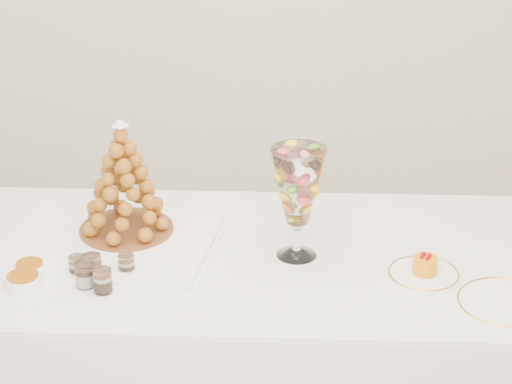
{
  "coord_description": "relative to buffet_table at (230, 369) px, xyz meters",
  "views": [
    {
      "loc": [
        0.06,
        -2.46,
        2.29
      ],
      "look_at": [
        -0.0,
        0.22,
        0.99
      ],
      "focal_mm": 70.0,
      "sensor_mm": 36.0,
      "label": 1
    }
  ],
  "objects": [
    {
      "name": "macaron_vase",
      "position": [
        0.2,
        0.0,
        0.64
      ],
      "size": [
        0.16,
        0.16,
        0.34
      ],
      "color": "white",
      "rests_on": "buffet_table"
    },
    {
      "name": "verrine_d",
      "position": [
        -0.39,
        -0.19,
        0.45
      ],
      "size": [
        0.06,
        0.06,
        0.07
      ],
      "primitive_type": "cylinder",
      "rotation": [
        0.0,
        0.0,
        0.05
      ],
      "color": "white",
      "rests_on": "buffet_table"
    },
    {
      "name": "spare_plate",
      "position": [
        0.77,
        -0.26,
        0.42
      ],
      "size": [
        0.27,
        0.27,
        0.01
      ],
      "primitive_type": "cylinder",
      "color": "white",
      "rests_on": "buffet_table"
    },
    {
      "name": "verrine_b",
      "position": [
        -0.38,
        -0.16,
        0.45
      ],
      "size": [
        0.07,
        0.07,
        0.08
      ],
      "primitive_type": "cylinder",
      "rotation": [
        0.0,
        0.0,
        -0.26
      ],
      "color": "white",
      "rests_on": "buffet_table"
    },
    {
      "name": "verrine_a",
      "position": [
        -0.42,
        -0.14,
        0.45
      ],
      "size": [
        0.05,
        0.05,
        0.07
      ],
      "primitive_type": "cylinder",
      "rotation": [
        0.0,
        0.0,
        0.05
      ],
      "color": "white",
      "rests_on": "buffet_table"
    },
    {
      "name": "buffet_table",
      "position": [
        0.0,
        0.0,
        0.0
      ],
      "size": [
        2.19,
        0.91,
        0.83
      ],
      "rotation": [
        0.0,
        0.0,
        -0.02
      ],
      "color": "white",
      "rests_on": "ground"
    },
    {
      "name": "ramekin_front",
      "position": [
        -0.57,
        -0.19,
        0.43
      ],
      "size": [
        0.1,
        0.1,
        0.03
      ],
      "primitive_type": "cylinder",
      "color": "white",
      "rests_on": "buffet_table"
    },
    {
      "name": "cake_plate",
      "position": [
        0.57,
        -0.11,
        0.42
      ],
      "size": [
        0.21,
        0.21,
        0.01
      ],
      "primitive_type": "cylinder",
      "color": "white",
      "rests_on": "buffet_table"
    },
    {
      "name": "croquembouche",
      "position": [
        -0.32,
        0.11,
        0.61
      ],
      "size": [
        0.29,
        0.29,
        0.36
      ],
      "rotation": [
        0.0,
        0.0,
        0.13
      ],
      "color": "brown",
      "rests_on": "lace_tray"
    },
    {
      "name": "verrine_c",
      "position": [
        -0.28,
        -0.12,
        0.45
      ],
      "size": [
        0.06,
        0.06,
        0.06
      ],
      "primitive_type": "cylinder",
      "rotation": [
        0.0,
        0.0,
        0.31
      ],
      "color": "white",
      "rests_on": "buffet_table"
    },
    {
      "name": "lace_tray",
      "position": [
        -0.36,
        0.04,
        0.42
      ],
      "size": [
        0.67,
        0.55,
        0.02
      ],
      "primitive_type": "cube",
      "rotation": [
        0.0,
        0.0,
        -0.17
      ],
      "color": "white",
      "rests_on": "buffet_table"
    },
    {
      "name": "ramekin_back",
      "position": [
        -0.57,
        -0.12,
        0.43
      ],
      "size": [
        0.09,
        0.09,
        0.03
      ],
      "primitive_type": "cylinder",
      "color": "white",
      "rests_on": "buffet_table"
    },
    {
      "name": "verrine_e",
      "position": [
        -0.34,
        -0.22,
        0.45
      ],
      "size": [
        0.06,
        0.06,
        0.07
      ],
      "primitive_type": "cylinder",
      "rotation": [
        0.0,
        0.0,
        0.11
      ],
      "color": "white",
      "rests_on": "buffet_table"
    },
    {
      "name": "mousse_cake",
      "position": [
        0.57,
        -0.11,
        0.45
      ],
      "size": [
        0.07,
        0.07,
        0.06
      ],
      "color": "orange",
      "rests_on": "cake_plate"
    }
  ]
}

